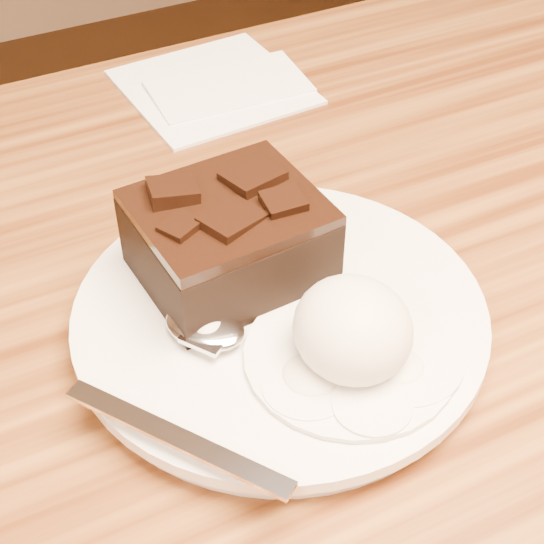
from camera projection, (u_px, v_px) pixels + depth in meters
name	position (u px, v px, depth m)	size (l,w,h in m)	color
plate	(280.00, 321.00, 0.50)	(0.24, 0.24, 0.02)	silver
brownie	(229.00, 244.00, 0.50)	(0.10, 0.09, 0.05)	black
ice_cream_scoop	(353.00, 330.00, 0.45)	(0.06, 0.07, 0.05)	silver
melt_puddle	(350.00, 356.00, 0.46)	(0.11, 0.11, 0.00)	white
spoon	(205.00, 329.00, 0.47)	(0.03, 0.19, 0.01)	silver
napkin	(213.00, 85.00, 0.71)	(0.14, 0.14, 0.01)	white
crumb_a	(231.00, 342.00, 0.47)	(0.01, 0.01, 0.00)	black
crumb_b	(401.00, 309.00, 0.49)	(0.01, 0.01, 0.00)	black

